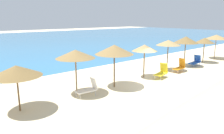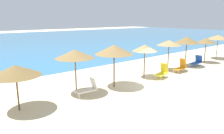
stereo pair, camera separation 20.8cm
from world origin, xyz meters
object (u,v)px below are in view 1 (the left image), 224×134
object	(u,v)px
beach_umbrella_3	(75,54)
lounge_chair_2	(162,72)
beach_umbrella_8	(205,40)
beach_umbrella_9	(216,37)
beach_umbrella_6	(168,43)
lounge_chair_4	(89,88)
lounge_chair_0	(180,66)
beach_umbrella_2	(16,71)
beach_umbrella_7	(186,40)
lounge_chair_1	(195,62)
beach_umbrella_5	(145,48)
beach_umbrella_4	(114,50)

from	to	relation	value
beach_umbrella_3	lounge_chair_2	bearing A→B (deg)	-9.46
beach_umbrella_8	beach_umbrella_9	bearing A→B (deg)	3.48
beach_umbrella_8	beach_umbrella_6	bearing A→B (deg)	176.16
lounge_chair_2	lounge_chair_4	world-z (taller)	lounge_chair_2
beach_umbrella_9	beach_umbrella_3	bearing A→B (deg)	179.21
beach_umbrella_6	lounge_chair_2	size ratio (longest dim) A/B	1.88
beach_umbrella_8	lounge_chair_0	bearing A→B (deg)	-173.28
beach_umbrella_6	beach_umbrella_9	xyz separation A→B (m)	(9.32, -0.21, 0.01)
beach_umbrella_2	beach_umbrella_6	distance (m)	13.30
beach_umbrella_7	lounge_chair_1	world-z (taller)	beach_umbrella_7
beach_umbrella_8	lounge_chair_2	xyz separation A→B (m)	(-8.46, -0.75, -1.92)
beach_umbrella_2	beach_umbrella_6	xyz separation A→B (m)	(13.29, 0.21, 0.42)
beach_umbrella_2	beach_umbrella_5	size ratio (longest dim) A/B	0.94
beach_umbrella_5	beach_umbrella_7	xyz separation A→B (m)	(6.36, 0.15, 0.22)
beach_umbrella_7	beach_umbrella_9	bearing A→B (deg)	-1.55
beach_umbrella_2	lounge_chair_1	size ratio (longest dim) A/B	1.47
beach_umbrella_5	beach_umbrella_6	distance (m)	3.48
beach_umbrella_5	lounge_chair_4	distance (m)	6.15
lounge_chair_0	lounge_chair_1	bearing A→B (deg)	-86.52
lounge_chair_1	lounge_chair_4	world-z (taller)	lounge_chair_4
beach_umbrella_2	beach_umbrella_9	xyz separation A→B (m)	(22.62, 0.00, 0.43)
beach_umbrella_6	lounge_chair_4	world-z (taller)	beach_umbrella_6
beach_umbrella_5	beach_umbrella_2	bearing A→B (deg)	-179.82
lounge_chair_0	lounge_chair_4	bearing A→B (deg)	84.07
lounge_chair_4	beach_umbrella_6	bearing A→B (deg)	-79.84
beach_umbrella_6	lounge_chair_0	xyz separation A→B (m)	(0.42, -1.08, -2.07)
beach_umbrella_4	beach_umbrella_5	size ratio (longest dim) A/B	1.10
lounge_chair_2	lounge_chair_0	bearing A→B (deg)	-100.79
beach_umbrella_8	lounge_chair_4	size ratio (longest dim) A/B	1.92
beach_umbrella_2	lounge_chair_0	xyz separation A→B (m)	(13.71, -0.86, -1.65)
beach_umbrella_4	beach_umbrella_7	world-z (taller)	beach_umbrella_7
beach_umbrella_5	beach_umbrella_6	xyz separation A→B (m)	(3.47, 0.18, 0.15)
beach_umbrella_3	lounge_chair_0	distance (m)	10.36
lounge_chair_2	lounge_chair_4	xyz separation A→B (m)	(-6.89, 0.46, -0.01)
lounge_chair_1	lounge_chair_4	xyz separation A→B (m)	(-13.26, -0.07, 0.07)
beach_umbrella_3	beach_umbrella_9	size ratio (longest dim) A/B	1.00
lounge_chair_4	beach_umbrella_2	bearing A→B (deg)	88.95
beach_umbrella_5	lounge_chair_1	bearing A→B (deg)	-3.39
beach_umbrella_4	lounge_chair_1	xyz separation A→B (m)	(10.89, -0.19, -2.24)
beach_umbrella_8	beach_umbrella_3	bearing A→B (deg)	178.33
beach_umbrella_9	lounge_chair_1	world-z (taller)	beach_umbrella_9
beach_umbrella_5	lounge_chair_0	xyz separation A→B (m)	(3.89, -0.89, -1.93)
beach_umbrella_3	lounge_chair_0	xyz separation A→B (m)	(10.09, -1.13, -2.08)
beach_umbrella_4	lounge_chair_4	bearing A→B (deg)	-173.62
beach_umbrella_4	lounge_chair_0	bearing A→B (deg)	-5.00
lounge_chair_1	beach_umbrella_3	bearing A→B (deg)	81.35
beach_umbrella_2	lounge_chair_4	size ratio (longest dim) A/B	1.81
beach_umbrella_5	lounge_chair_2	xyz separation A→B (m)	(1.08, -0.98, -1.95)
beach_umbrella_5	beach_umbrella_6	size ratio (longest dim) A/B	0.96
beach_umbrella_7	lounge_chair_1	xyz separation A→B (m)	(1.10, -0.59, -2.24)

